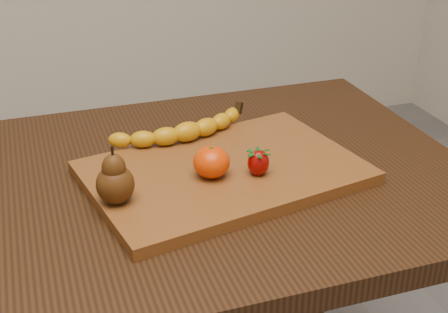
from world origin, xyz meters
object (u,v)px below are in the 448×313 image
object	(u,v)px
pear	(114,175)
cutting_board	(224,172)
table	(183,224)
mandarin	(212,162)

from	to	relation	value
pear	cutting_board	bearing A→B (deg)	15.48
table	pear	xyz separation A→B (m)	(-0.12, -0.08, 0.16)
cutting_board	mandarin	xyz separation A→B (m)	(-0.03, -0.02, 0.04)
cutting_board	pear	world-z (taller)	pear
cutting_board	table	bearing A→B (deg)	145.91
table	pear	bearing A→B (deg)	-146.48
table	mandarin	bearing A→B (deg)	-54.21
table	pear	distance (m)	0.22
table	cutting_board	world-z (taller)	cutting_board
pear	mandarin	size ratio (longest dim) A/B	1.51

